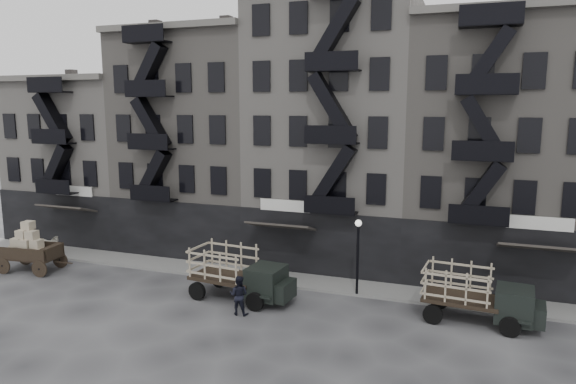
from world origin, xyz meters
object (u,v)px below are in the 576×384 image
(stake_truck_west, at_px, (239,270))
(wagon, at_px, (29,243))
(pedestrian_mid, at_px, (239,295))
(horse, at_px, (47,246))
(stake_truck_east, at_px, (478,292))

(stake_truck_west, bearing_deg, wagon, -174.01)
(wagon, bearing_deg, pedestrian_mid, -12.62)
(pedestrian_mid, bearing_deg, horse, -19.14)
(horse, relative_size, wagon, 0.48)
(stake_truck_west, distance_m, stake_truck_east, 12.09)
(stake_truck_west, distance_m, pedestrian_mid, 2.16)
(pedestrian_mid, bearing_deg, wagon, -10.95)
(wagon, bearing_deg, stake_truck_west, -5.63)
(horse, bearing_deg, wagon, -171.45)
(horse, distance_m, pedestrian_mid, 17.07)
(stake_truck_west, bearing_deg, horse, 176.55)
(wagon, bearing_deg, stake_truck_east, -3.41)
(wagon, distance_m, pedestrian_mid, 15.42)
(wagon, height_order, pedestrian_mid, wagon)
(wagon, relative_size, stake_truck_west, 0.67)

